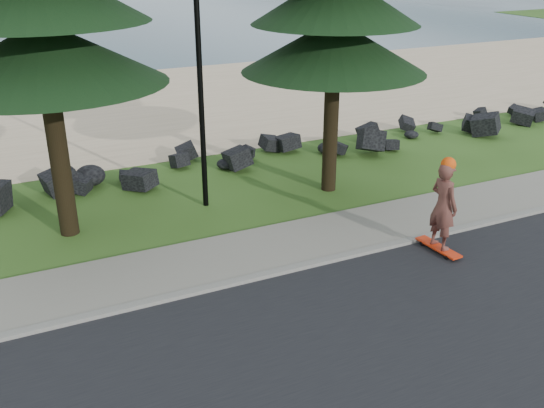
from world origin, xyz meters
name	(u,v)px	position (x,y,z in m)	size (l,w,h in m)	color
ground	(254,257)	(0.00, 0.00, 0.00)	(160.00, 160.00, 0.00)	#33571B
road	(368,379)	(0.00, -4.50, 0.01)	(160.00, 7.00, 0.02)	black
kerb	(272,274)	(0.00, -0.90, 0.05)	(160.00, 0.20, 0.10)	gray
sidewalk	(251,252)	(0.00, 0.20, 0.04)	(160.00, 2.00, 0.08)	gray
beach_sand	(116,108)	(0.00, 14.50, 0.01)	(160.00, 15.00, 0.01)	#CAAE86
ocean	(32,18)	(0.00, 51.00, 0.00)	(160.00, 58.00, 0.01)	#32525F
seawall_boulders	(179,176)	(0.00, 5.60, 0.00)	(60.00, 2.40, 1.10)	black
lamp_post	(198,46)	(0.00, 3.20, 4.13)	(0.25, 0.14, 8.14)	black
skateboarder	(443,206)	(3.83, -1.52, 1.12)	(0.53, 1.21, 2.22)	red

